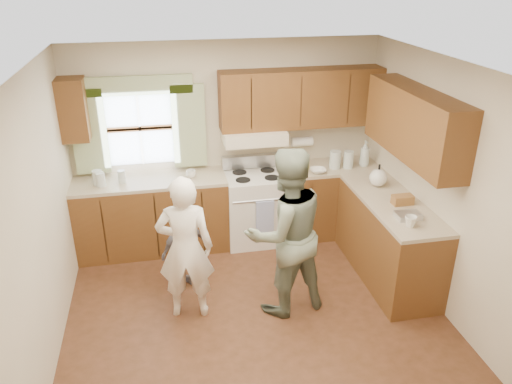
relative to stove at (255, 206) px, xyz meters
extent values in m
plane|color=#452915|center=(-0.30, -1.44, -0.47)|extent=(3.80, 3.80, 0.00)
plane|color=white|center=(-0.30, -1.44, 2.03)|extent=(3.80, 3.80, 0.00)
plane|color=beige|center=(-0.30, 0.31, 0.78)|extent=(3.80, 0.00, 3.80)
plane|color=beige|center=(-0.30, -3.19, 0.78)|extent=(3.80, 0.00, 3.80)
plane|color=beige|center=(-2.20, -1.44, 0.78)|extent=(0.00, 3.50, 3.50)
plane|color=beige|center=(1.60, -1.44, 0.78)|extent=(0.00, 3.50, 3.50)
cube|color=#48230F|center=(-1.29, 0.01, -0.02)|extent=(1.82, 0.60, 0.90)
cube|color=#48230F|center=(0.99, 0.01, -0.02)|extent=(1.22, 0.60, 0.90)
cube|color=#41200F|center=(1.30, -1.11, -0.02)|extent=(0.60, 1.65, 0.90)
cube|color=#BFAB8F|center=(-1.29, 0.01, 0.45)|extent=(1.82, 0.60, 0.04)
cube|color=#BFAB8F|center=(0.99, 0.01, 0.45)|extent=(1.22, 0.60, 0.04)
cube|color=#BFAB8F|center=(1.30, -1.11, 0.45)|extent=(0.60, 1.65, 0.04)
cube|color=#48230F|center=(0.60, 0.15, 1.33)|extent=(2.00, 0.33, 0.70)
cube|color=#41200F|center=(-2.05, 0.15, 1.33)|extent=(0.30, 0.33, 0.70)
cube|color=#41200F|center=(1.43, -1.11, 1.33)|extent=(0.33, 1.65, 0.70)
cube|color=beige|center=(0.00, 0.08, 0.91)|extent=(0.76, 0.45, 0.15)
cube|color=silver|center=(-1.35, 0.29, 1.03)|extent=(0.90, 0.03, 0.90)
cube|color=#D8DA40|center=(-1.93, 0.24, 1.03)|extent=(0.40, 0.05, 1.02)
cube|color=#D8DA40|center=(-0.77, 0.24, 1.03)|extent=(0.40, 0.05, 1.02)
cube|color=#D8DA40|center=(-1.35, 0.24, 1.55)|extent=(1.30, 0.05, 0.22)
cylinder|color=white|center=(0.65, 0.21, 0.75)|extent=(0.27, 0.12, 0.12)
imported|color=silver|center=(-0.80, -0.02, 0.52)|extent=(0.14, 0.14, 0.09)
imported|color=silver|center=(1.40, -0.06, 0.64)|extent=(0.13, 0.13, 0.33)
imported|color=silver|center=(0.75, -0.17, 0.50)|extent=(0.22, 0.22, 0.05)
imported|color=silver|center=(1.21, -1.68, 0.53)|extent=(0.16, 0.16, 0.11)
cylinder|color=silver|center=(-1.87, -0.02, 0.56)|extent=(0.11, 0.11, 0.18)
cylinder|color=silver|center=(-1.83, -0.07, 0.56)|extent=(0.10, 0.10, 0.16)
cube|color=olive|center=(0.49, -0.09, 0.48)|extent=(0.24, 0.18, 0.02)
cube|color=yellow|center=(0.59, 0.04, 0.53)|extent=(0.19, 0.13, 0.10)
cylinder|color=silver|center=(1.01, -0.06, 0.58)|extent=(0.14, 0.14, 0.22)
cylinder|color=silver|center=(1.17, -0.09, 0.58)|extent=(0.12, 0.12, 0.22)
sphere|color=silver|center=(1.31, -0.69, 0.58)|extent=(0.21, 0.21, 0.21)
cube|color=olive|center=(1.37, -1.20, 0.52)|extent=(0.22, 0.12, 0.10)
cube|color=silver|center=(1.27, -1.51, 0.50)|extent=(0.25, 0.17, 0.06)
cylinder|color=silver|center=(-1.60, -0.02, 0.55)|extent=(0.09, 0.09, 0.15)
cube|color=silver|center=(0.00, -0.01, -0.02)|extent=(0.76, 0.64, 0.90)
cube|color=#B7B7BC|center=(0.00, 0.25, 0.52)|extent=(0.76, 0.10, 0.16)
cylinder|color=#B7B7BC|center=(0.00, -0.33, 0.23)|extent=(0.68, 0.03, 0.03)
cube|color=#4E62B6|center=(0.05, -0.35, 0.01)|extent=(0.22, 0.02, 0.42)
cylinder|color=black|center=(-0.18, 0.11, 0.44)|extent=(0.18, 0.18, 0.01)
cylinder|color=black|center=(0.18, 0.11, 0.44)|extent=(0.18, 0.18, 0.01)
cylinder|color=black|center=(-0.18, -0.14, 0.44)|extent=(0.18, 0.18, 0.01)
cylinder|color=black|center=(0.18, -0.14, 0.44)|extent=(0.18, 0.18, 0.01)
imported|color=white|center=(-0.97, -1.36, 0.29)|extent=(0.60, 0.43, 1.52)
imported|color=#253928|center=(0.01, -1.46, 0.41)|extent=(0.99, 0.84, 1.76)
imported|color=gray|center=(-0.97, -0.88, 0.00)|extent=(0.59, 0.47, 0.93)
camera|label=1|loc=(-1.12, -5.60, 2.82)|focal=35.00mm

